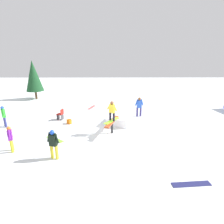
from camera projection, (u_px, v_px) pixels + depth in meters
name	position (u px, v px, depth m)	size (l,w,h in m)	color
ground_plane	(112.00, 133.00, 11.43)	(60.00, 60.00, 0.00)	white
rail_feature	(112.00, 123.00, 11.22)	(2.16, 0.95, 0.84)	black
snow_kicker_ramp	(119.00, 120.00, 12.94)	(1.80, 1.50, 0.62)	white
main_rider_on_rail	(112.00, 111.00, 10.97)	(1.35, 1.08, 1.31)	#8CDF2E
bystander_green	(4.00, 115.00, 12.21)	(0.59, 0.48, 1.51)	navy
bystander_black	(53.00, 143.00, 8.35)	(0.32, 0.67, 1.52)	yellow
bystander_purple	(10.00, 138.00, 9.02)	(0.56, 0.31, 1.41)	yellow
bystander_blue	(139.00, 106.00, 14.31)	(0.27, 0.71, 1.60)	navy
loose_snowboard_coral	(92.00, 107.00, 17.04)	(1.43, 0.28, 0.02)	#E15E5D
loose_snowboard_navy	(191.00, 184.00, 6.87)	(1.55, 0.28, 0.02)	navy
loose_snowboard_lime	(55.00, 139.00, 10.57)	(1.36, 0.28, 0.02)	#8BD538
folding_chair	(61.00, 115.00, 13.69)	(0.54, 0.54, 0.88)	#3F3F44
backpack_on_snow	(69.00, 122.00, 12.93)	(0.30, 0.22, 0.34)	orange
pine_tree_near	(33.00, 76.00, 19.62)	(1.92, 1.92, 4.35)	#4C331E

